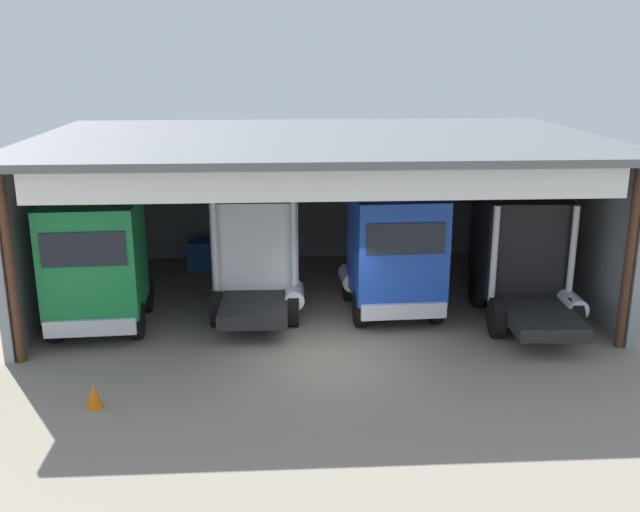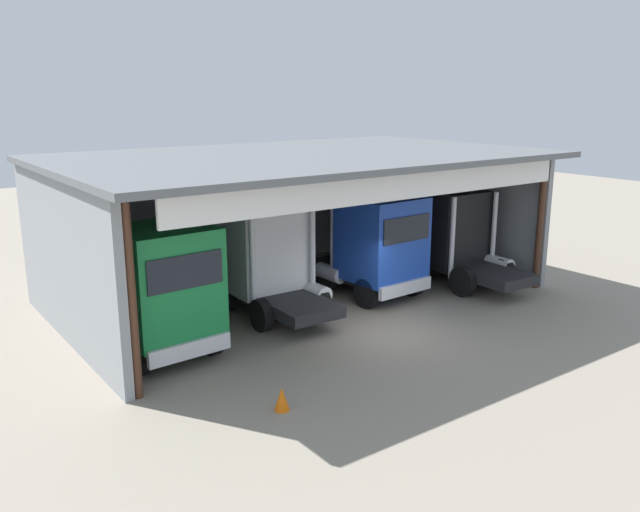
{
  "view_description": "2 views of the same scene",
  "coord_description": "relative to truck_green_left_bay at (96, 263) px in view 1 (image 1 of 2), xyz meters",
  "views": [
    {
      "loc": [
        -1.21,
        -16.91,
        7.55
      ],
      "look_at": [
        0.0,
        3.29,
        1.72
      ],
      "focal_mm": 40.41,
      "sensor_mm": 36.0,
      "label": 1
    },
    {
      "loc": [
        -12.67,
        -14.03,
        7.12
      ],
      "look_at": [
        0.0,
        3.29,
        1.72
      ],
      "focal_mm": 36.67,
      "sensor_mm": 36.0,
      "label": 2
    }
  ],
  "objects": [
    {
      "name": "ground_plane",
      "position": [
        6.18,
        -2.14,
        -1.95
      ],
      "size": [
        80.0,
        80.0,
        0.0
      ],
      "primitive_type": "plane",
      "color": "gray",
      "rests_on": "ground"
    },
    {
      "name": "workshop_shed",
      "position": [
        6.18,
        3.38,
        1.67
      ],
      "size": [
        16.51,
        10.39,
        5.1
      ],
      "color": "gray",
      "rests_on": "ground"
    },
    {
      "name": "truck_green_left_bay",
      "position": [
        0.0,
        0.0,
        0.0
      ],
      "size": [
        2.77,
        4.53,
        3.69
      ],
      "rotation": [
        0.0,
        0.0,
        3.19
      ],
      "color": "#197F3D",
      "rests_on": "ground"
    },
    {
      "name": "truck_white_center_left_bay",
      "position": [
        4.34,
        1.66,
        -0.15
      ],
      "size": [
        2.65,
        4.92,
        3.58
      ],
      "rotation": [
        0.0,
        0.0,
        -0.02
      ],
      "color": "white",
      "rests_on": "ground"
    },
    {
      "name": "truck_blue_center_bay",
      "position": [
        8.27,
        0.67,
        -0.05
      ],
      "size": [
        2.78,
        4.71,
        3.63
      ],
      "rotation": [
        0.0,
        0.0,
        3.18
      ],
      "color": "#1E47B7",
      "rests_on": "ground"
    },
    {
      "name": "truck_black_center_right_bay",
      "position": [
        11.98,
        0.48,
        -0.11
      ],
      "size": [
        2.61,
        5.19,
        3.52
      ],
      "rotation": [
        0.0,
        0.0,
        -0.05
      ],
      "color": "black",
      "rests_on": "ground"
    },
    {
      "name": "oil_drum",
      "position": [
        2.26,
        6.4,
        -1.49
      ],
      "size": [
        0.58,
        0.58,
        0.93
      ],
      "primitive_type": "cylinder",
      "color": "#194CB2",
      "rests_on": "ground"
    },
    {
      "name": "tool_cart",
      "position": [
        2.2,
        5.69,
        -1.45
      ],
      "size": [
        0.9,
        0.6,
        1.0
      ],
      "primitive_type": "cube",
      "color": "#1E59A5",
      "rests_on": "ground"
    },
    {
      "name": "traffic_cone",
      "position": [
        0.9,
        -4.58,
        -1.67
      ],
      "size": [
        0.36,
        0.36,
        0.56
      ],
      "primitive_type": "cone",
      "color": "orange",
      "rests_on": "ground"
    }
  ]
}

